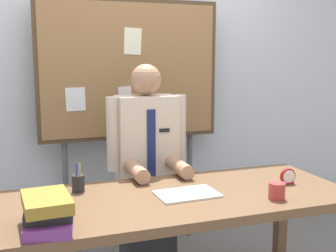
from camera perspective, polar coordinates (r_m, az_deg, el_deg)
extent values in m
cube|color=silver|center=(3.41, -5.97, 6.76)|extent=(6.40, 0.08, 2.70)
cube|color=brown|center=(2.33, 1.57, -9.87)|extent=(1.89, 0.79, 0.05)
cube|color=brown|center=(3.13, 14.98, -12.47)|extent=(0.07, 0.07, 0.71)
cube|color=#2D2D33|center=(3.08, -2.83, -15.25)|extent=(0.34, 0.30, 0.44)
cube|color=beige|center=(2.87, -2.92, -3.88)|extent=(0.40, 0.22, 0.80)
sphere|color=#A87A5B|center=(2.80, -3.01, 6.31)|extent=(0.20, 0.20, 0.20)
cylinder|color=beige|center=(2.77, -7.41, -1.10)|extent=(0.09, 0.09, 0.49)
cylinder|color=beige|center=(2.90, 1.53, -0.57)|extent=(0.09, 0.09, 0.49)
cylinder|color=#A87A5B|center=(2.60, -4.27, -6.08)|extent=(0.09, 0.30, 0.09)
cylinder|color=#A87A5B|center=(2.69, 1.54, -5.57)|extent=(0.09, 0.30, 0.09)
cube|color=navy|center=(2.75, -2.26, -3.17)|extent=(0.06, 0.01, 0.52)
cube|color=black|center=(2.76, -0.49, -0.59)|extent=(0.07, 0.01, 0.02)
cube|color=#4C3823|center=(3.21, -5.16, 7.56)|extent=(1.39, 0.05, 1.05)
cube|color=olive|center=(3.20, -5.11, 7.55)|extent=(1.33, 0.04, 0.99)
cylinder|color=#59595E|center=(3.32, -13.62, -9.28)|extent=(0.04, 0.04, 0.91)
cylinder|color=#59595E|center=(3.55, 2.93, -7.80)|extent=(0.04, 0.04, 0.91)
cube|color=white|center=(3.11, -12.42, 3.56)|extent=(0.14, 0.00, 0.17)
cube|color=#F4EFCC|center=(3.18, -4.80, 11.37)|extent=(0.14, 0.00, 0.20)
cube|color=silver|center=(3.18, -5.82, 4.07)|extent=(0.11, 0.00, 0.15)
cube|color=#72337F|center=(1.95, -15.73, -12.55)|extent=(0.23, 0.32, 0.05)
cube|color=#262626|center=(1.95, -15.92, -11.10)|extent=(0.22, 0.24, 0.04)
cube|color=olive|center=(1.93, -16.14, -9.81)|extent=(0.21, 0.30, 0.05)
cube|color=white|center=(2.31, 2.60, -9.20)|extent=(0.34, 0.23, 0.01)
cylinder|color=maroon|center=(2.59, 15.91, -6.56)|extent=(0.09, 0.02, 0.09)
cylinder|color=white|center=(2.58, 16.08, -6.63)|extent=(0.08, 0.00, 0.08)
cube|color=maroon|center=(2.60, 15.87, -7.43)|extent=(0.07, 0.04, 0.01)
cylinder|color=#B23833|center=(2.31, 14.53, -8.50)|extent=(0.09, 0.09, 0.09)
cylinder|color=#262626|center=(2.41, -12.08, -7.61)|extent=(0.07, 0.07, 0.09)
cylinder|color=#263399|center=(2.39, -12.25, -6.77)|extent=(0.01, 0.01, 0.15)
cylinder|color=maroon|center=(2.40, -12.31, -6.64)|extent=(0.01, 0.01, 0.15)
cylinder|color=gold|center=(2.40, -11.82, -6.68)|extent=(0.01, 0.01, 0.15)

